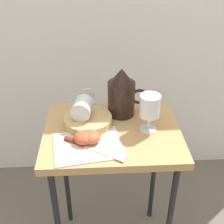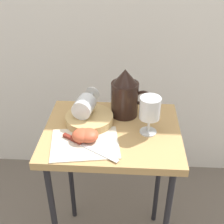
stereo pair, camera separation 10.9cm
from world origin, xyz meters
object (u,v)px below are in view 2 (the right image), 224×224
at_px(pitcher, 125,97).
at_px(apple_half_left, 88,135).
at_px(wine_glass_tipped_near, 85,106).
at_px(table, 112,147).
at_px(apple_half_right, 82,135).
at_px(basket_tray, 90,119).
at_px(knife, 81,143).
at_px(wine_glass_upright, 150,110).

bearing_deg(pitcher, apple_half_left, -123.86).
xyz_separation_m(pitcher, apple_half_left, (-0.13, -0.19, -0.06)).
distance_m(wine_glass_tipped_near, apple_half_left, 0.14).
relative_size(table, apple_half_right, 9.80).
distance_m(basket_tray, knife, 0.14).
distance_m(wine_glass_upright, wine_glass_tipped_near, 0.25).
relative_size(pitcher, knife, 0.94).
height_order(apple_half_left, knife, apple_half_left).
distance_m(basket_tray, apple_half_left, 0.12).
bearing_deg(wine_glass_upright, apple_half_left, -163.21).
height_order(wine_glass_upright, apple_half_left, wine_glass_upright).
xyz_separation_m(wine_glass_tipped_near, apple_half_left, (0.03, -0.12, -0.05)).
height_order(wine_glass_tipped_near, apple_half_left, wine_glass_tipped_near).
bearing_deg(basket_tray, apple_half_right, -95.92).
relative_size(basket_tray, knife, 0.87).
height_order(wine_glass_upright, knife, wine_glass_upright).
height_order(pitcher, wine_glass_tipped_near, pitcher).
bearing_deg(basket_tray, wine_glass_tipped_near, 150.95).
bearing_deg(pitcher, apple_half_right, -128.19).
bearing_deg(apple_half_left, pitcher, 56.14).
distance_m(table, basket_tray, 0.14).
xyz_separation_m(pitcher, knife, (-0.15, -0.22, -0.07)).
xyz_separation_m(apple_half_left, knife, (-0.02, -0.03, -0.02)).
height_order(table, apple_half_right, apple_half_right).
height_order(table, basket_tray, basket_tray).
relative_size(table, wine_glass_upright, 4.83).
xyz_separation_m(basket_tray, wine_glass_upright, (0.23, -0.05, 0.08)).
bearing_deg(wine_glass_tipped_near, basket_tray, -29.05).
distance_m(apple_half_left, apple_half_right, 0.02).
height_order(basket_tray, pitcher, pitcher).
bearing_deg(knife, wine_glass_upright, 21.41).
bearing_deg(pitcher, wine_glass_upright, -52.85).
bearing_deg(apple_half_right, wine_glass_upright, 15.52).
distance_m(basket_tray, apple_half_right, 0.12).
height_order(basket_tray, wine_glass_tipped_near, wine_glass_tipped_near).
relative_size(basket_tray, wine_glass_tipped_near, 1.18).
relative_size(wine_glass_upright, apple_half_right, 2.03).
bearing_deg(knife, apple_half_left, 52.52).
distance_m(basket_tray, wine_glass_tipped_near, 0.06).
bearing_deg(table, pitcher, 68.47).
distance_m(table, apple_half_left, 0.15).
bearing_deg(wine_glass_upright, knife, -158.59).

